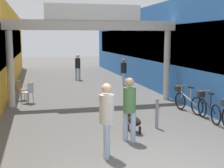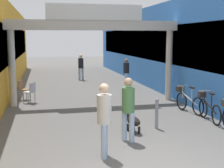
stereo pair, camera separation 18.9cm
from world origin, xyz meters
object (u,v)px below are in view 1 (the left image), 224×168
at_px(bicycle_silver_third, 187,100).
at_px(pedestrian_elderly_walking, 78,65).
at_px(pedestrian_carrying_crate, 124,70).
at_px(cafe_chair_aluminium_nearer, 29,91).
at_px(dog_on_leash, 133,120).
at_px(bicycle_black_second, 207,107).
at_px(pedestrian_companion, 107,115).
at_px(bollard_post_metal, 157,113).
at_px(cafe_chair_wood_farther, 20,88).
at_px(pedestrian_with_dog, 129,105).

bearing_deg(bicycle_silver_third, pedestrian_elderly_walking, 106.31).
distance_m(pedestrian_carrying_crate, pedestrian_elderly_walking, 3.73).
height_order(pedestrian_elderly_walking, cafe_chair_aluminium_nearer, pedestrian_elderly_walking).
relative_size(dog_on_leash, cafe_chair_aluminium_nearer, 0.88).
distance_m(bicycle_black_second, bicycle_silver_third, 1.29).
distance_m(pedestrian_companion, bicycle_silver_third, 5.44).
relative_size(pedestrian_elderly_walking, bollard_post_metal, 1.80).
relative_size(pedestrian_carrying_crate, cafe_chair_wood_farther, 1.77).
xyz_separation_m(pedestrian_companion, cafe_chair_wood_farther, (-2.26, 7.41, -0.46)).
bearing_deg(pedestrian_companion, pedestrian_carrying_crate, 72.25).
xyz_separation_m(pedestrian_elderly_walking, dog_on_leash, (0.11, -11.69, -0.63)).
bearing_deg(cafe_chair_wood_farther, cafe_chair_aluminium_nearer, -64.46).
distance_m(pedestrian_with_dog, cafe_chair_wood_farther, 7.18).
bearing_deg(pedestrian_companion, dog_on_leash, 55.68).
bearing_deg(pedestrian_companion, cafe_chair_aluminium_nearer, 105.88).
bearing_deg(pedestrian_with_dog, cafe_chair_wood_farther, 115.57).
relative_size(bicycle_black_second, cafe_chair_wood_farther, 1.90).
distance_m(pedestrian_with_dog, dog_on_leash, 1.09).
distance_m(dog_on_leash, cafe_chair_aluminium_nearer, 5.78).
bearing_deg(bollard_post_metal, pedestrian_companion, -136.42).
relative_size(pedestrian_elderly_walking, dog_on_leash, 2.18).
distance_m(pedestrian_carrying_crate, cafe_chair_wood_farther, 6.41).
bearing_deg(bollard_post_metal, pedestrian_carrying_crate, 81.04).
xyz_separation_m(dog_on_leash, bicycle_silver_third, (2.73, 1.98, 0.09)).
relative_size(pedestrian_with_dog, pedestrian_companion, 0.99).
distance_m(pedestrian_companion, cafe_chair_aluminium_nearer, 6.92).
relative_size(pedestrian_carrying_crate, bollard_post_metal, 1.67).
relative_size(dog_on_leash, bicycle_silver_third, 0.47).
relative_size(pedestrian_elderly_walking, cafe_chair_wood_farther, 1.91).
bearing_deg(pedestrian_carrying_crate, bicycle_black_second, -85.20).
height_order(pedestrian_carrying_crate, dog_on_leash, pedestrian_carrying_crate).
xyz_separation_m(pedestrian_companion, bicycle_black_second, (4.03, 2.44, -0.56)).
xyz_separation_m(bicycle_black_second, bollard_post_metal, (-2.03, -0.53, 0.04)).
bearing_deg(pedestrian_elderly_walking, pedestrian_companion, -94.59).
distance_m(bicycle_silver_third, cafe_chair_aluminium_nearer, 6.50).
xyz_separation_m(dog_on_leash, bicycle_black_second, (2.84, 0.69, 0.09)).
relative_size(pedestrian_elderly_walking, bicycle_silver_third, 1.01).
bearing_deg(cafe_chair_aluminium_nearer, pedestrian_elderly_walking, 66.43).
height_order(bicycle_black_second, cafe_chair_wood_farther, bicycle_black_second).
xyz_separation_m(pedestrian_with_dog, bicycle_black_second, (3.20, 1.49, -0.56)).
xyz_separation_m(pedestrian_companion, bicycle_silver_third, (3.92, 3.72, -0.56)).
xyz_separation_m(bicycle_silver_third, bollard_post_metal, (-1.92, -1.82, 0.04)).
relative_size(pedestrian_elderly_walking, cafe_chair_aluminium_nearer, 1.91).
relative_size(dog_on_leash, cafe_chair_wood_farther, 0.88).
relative_size(pedestrian_companion, bollard_post_metal, 1.85).
bearing_deg(pedestrian_with_dog, dog_on_leash, 65.77).
height_order(bicycle_black_second, bollard_post_metal, bicycle_black_second).
bearing_deg(bicycle_black_second, cafe_chair_aluminium_nearer, 144.65).
relative_size(pedestrian_carrying_crate, bicycle_silver_third, 0.94).
bearing_deg(cafe_chair_wood_farther, pedestrian_carrying_crate, 28.66).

